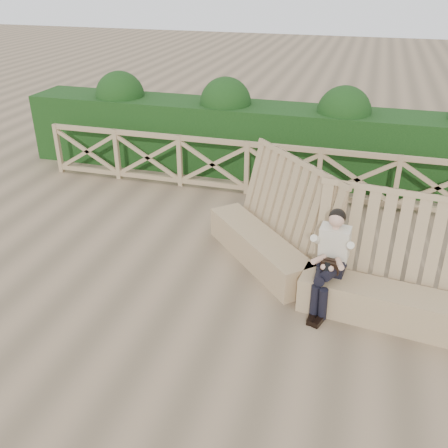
# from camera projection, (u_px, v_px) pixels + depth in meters

# --- Properties ---
(ground) EXTENTS (60.00, 60.00, 0.00)m
(ground) POSITION_uv_depth(u_px,v_px,m) (235.00, 296.00, 7.04)
(ground) COLOR brown
(ground) RESTS_ON ground
(bench) EXTENTS (4.10, 2.54, 1.62)m
(bench) POSITION_uv_depth(u_px,v_px,m) (322.00, 262.00, 7.07)
(bench) COLOR #988156
(bench) RESTS_ON ground
(woman) EXTENTS (0.43, 0.84, 1.41)m
(woman) POSITION_uv_depth(u_px,v_px,m) (331.00, 257.00, 6.50)
(woman) COLOR black
(woman) RESTS_ON ground
(guardrail) EXTENTS (10.10, 0.09, 1.10)m
(guardrail) POSITION_uv_depth(u_px,v_px,m) (282.00, 172.00, 9.77)
(guardrail) COLOR #8B7051
(guardrail) RESTS_ON ground
(hedge) EXTENTS (12.00, 1.20, 1.50)m
(hedge) POSITION_uv_depth(u_px,v_px,m) (293.00, 143.00, 10.70)
(hedge) COLOR black
(hedge) RESTS_ON ground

